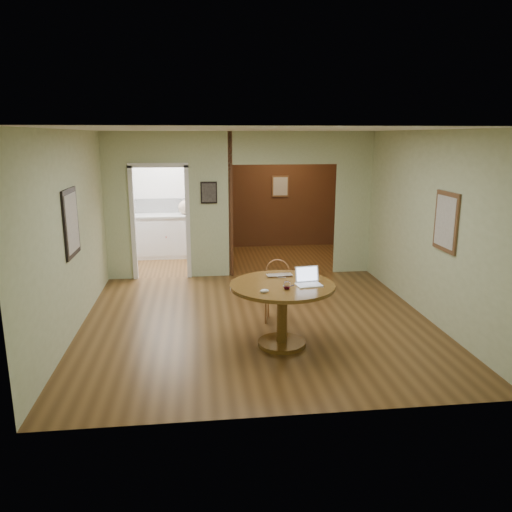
{
  "coord_description": "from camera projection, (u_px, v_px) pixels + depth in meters",
  "views": [
    {
      "loc": [
        -0.82,
        -6.73,
        2.62
      ],
      "look_at": [
        -0.04,
        -0.2,
        1.03
      ],
      "focal_mm": 35.0,
      "sensor_mm": 36.0,
      "label": 1
    }
  ],
  "objects": [
    {
      "name": "wine_glass",
      "position": [
        287.0,
        285.0,
        5.98
      ],
      "size": [
        0.09,
        0.09,
        0.11
      ],
      "primitive_type": null,
      "color": "white",
      "rests_on": "dining_table"
    },
    {
      "name": "mouse",
      "position": [
        264.0,
        291.0,
        5.86
      ],
      "size": [
        0.11,
        0.07,
        0.04
      ],
      "primitive_type": "ellipsoid",
      "rotation": [
        0.0,
        0.0,
        0.1
      ],
      "color": "white",
      "rests_on": "dining_table"
    },
    {
      "name": "open_laptop",
      "position": [
        308.0,
        279.0,
        6.19
      ],
      "size": [
        0.33,
        0.3,
        0.21
      ],
      "rotation": [
        0.0,
        0.0,
        0.12
      ],
      "color": "white",
      "rests_on": "dining_table"
    },
    {
      "name": "room_shell",
      "position": [
        215.0,
        205.0,
        9.84
      ],
      "size": [
        5.2,
        7.5,
        5.0
      ],
      "color": "white",
      "rests_on": "ground"
    },
    {
      "name": "pen",
      "position": [
        289.0,
        286.0,
        6.09
      ],
      "size": [
        0.13,
        0.09,
        0.01
      ],
      "primitive_type": "cylinder",
      "rotation": [
        0.0,
        1.57,
        0.59
      ],
      "color": "#0B1853",
      "rests_on": "dining_table"
    },
    {
      "name": "floor",
      "position": [
        257.0,
        322.0,
        7.21
      ],
      "size": [
        5.0,
        5.0,
        0.0
      ],
      "primitive_type": "plane",
      "color": "#4D3116",
      "rests_on": "ground"
    },
    {
      "name": "kitchen_cabinet",
      "position": [
        174.0,
        236.0,
        10.99
      ],
      "size": [
        2.06,
        0.6,
        0.94
      ],
      "color": "white",
      "rests_on": "ground"
    },
    {
      "name": "chair",
      "position": [
        277.0,
        287.0,
        7.18
      ],
      "size": [
        0.46,
        0.46,
        0.89
      ],
      "rotation": [
        0.0,
        0.0,
        -0.28
      ],
      "color": "#9C5D37",
      "rests_on": "ground"
    },
    {
      "name": "grocery_bag",
      "position": [
        185.0,
        207.0,
        10.88
      ],
      "size": [
        0.34,
        0.3,
        0.31
      ],
      "primitive_type": "ellipsoid",
      "rotation": [
        0.0,
        0.0,
        0.14
      ],
      "color": "tan",
      "rests_on": "kitchen_cabinet"
    },
    {
      "name": "dining_table",
      "position": [
        282.0,
        300.0,
        6.26
      ],
      "size": [
        1.31,
        1.31,
        0.82
      ],
      "rotation": [
        0.0,
        0.0,
        0.18
      ],
      "color": "brown",
      "rests_on": "ground"
    },
    {
      "name": "closed_laptop",
      "position": [
        280.0,
        276.0,
        6.49
      ],
      "size": [
        0.35,
        0.24,
        0.03
      ],
      "primitive_type": "imported",
      "rotation": [
        0.0,
        0.0,
        0.07
      ],
      "color": "silver",
      "rests_on": "dining_table"
    }
  ]
}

